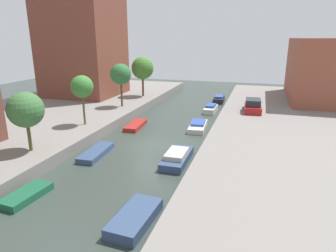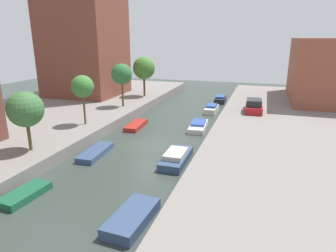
# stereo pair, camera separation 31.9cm
# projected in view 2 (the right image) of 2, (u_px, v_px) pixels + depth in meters

# --- Properties ---
(ground_plane) EXTENTS (84.00, 84.00, 0.00)m
(ground_plane) POSITION_uv_depth(u_px,v_px,m) (148.00, 145.00, 26.57)
(ground_plane) COLOR #333D38
(quay_left) EXTENTS (20.00, 64.00, 1.00)m
(quay_left) POSITION_uv_depth(u_px,v_px,m) (14.00, 126.00, 30.83)
(quay_left) COLOR gray
(quay_left) RESTS_ON ground_plane
(quay_right) EXTENTS (20.00, 64.00, 1.00)m
(quay_right) POSITION_uv_depth(u_px,v_px,m) (336.00, 161.00, 22.02)
(quay_right) COLOR gray
(quay_right) RESTS_ON ground_plane
(apartment_tower_far) EXTENTS (10.00, 9.62, 20.23)m
(apartment_tower_far) POSITION_uv_depth(u_px,v_px,m) (83.00, 24.00, 42.41)
(apartment_tower_far) COLOR brown
(apartment_tower_far) RESTS_ON quay_left
(low_block_right) EXTENTS (10.00, 15.15, 8.22)m
(low_block_right) POSITION_uv_depth(u_px,v_px,m) (332.00, 70.00, 39.74)
(low_block_right) COLOR brown
(low_block_right) RESTS_ON quay_right
(street_tree_1) EXTENTS (2.66, 2.66, 4.53)m
(street_tree_1) POSITION_uv_depth(u_px,v_px,m) (25.00, 110.00, 21.89)
(street_tree_1) COLOR #4E4B25
(street_tree_1) RESTS_ON quay_left
(street_tree_2) EXTENTS (2.17, 2.17, 4.85)m
(street_tree_2) POSITION_uv_depth(u_px,v_px,m) (82.00, 87.00, 28.56)
(street_tree_2) COLOR brown
(street_tree_2) RESTS_ON quay_left
(street_tree_3) EXTENTS (2.56, 2.56, 5.28)m
(street_tree_3) POSITION_uv_depth(u_px,v_px,m) (122.00, 74.00, 36.22)
(street_tree_3) COLOR #4E3F30
(street_tree_3) RESTS_ON quay_left
(street_tree_4) EXTENTS (3.19, 3.19, 5.67)m
(street_tree_4) POSITION_uv_depth(u_px,v_px,m) (144.00, 68.00, 42.70)
(street_tree_4) COLOR brown
(street_tree_4) RESTS_ON quay_left
(parked_car) EXTENTS (2.09, 4.53, 1.49)m
(parked_car) POSITION_uv_depth(u_px,v_px,m) (254.00, 106.00, 34.45)
(parked_car) COLOR maroon
(parked_car) RESTS_ON quay_right
(moored_boat_left_1) EXTENTS (1.63, 3.22, 0.45)m
(moored_boat_left_1) POSITION_uv_depth(u_px,v_px,m) (25.00, 194.00, 17.86)
(moored_boat_left_1) COLOR #195638
(moored_boat_left_1) RESTS_ON ground_plane
(moored_boat_left_2) EXTENTS (1.68, 4.27, 0.45)m
(moored_boat_left_2) POSITION_uv_depth(u_px,v_px,m) (96.00, 152.00, 24.39)
(moored_boat_left_2) COLOR #33476B
(moored_boat_left_2) RESTS_ON ground_plane
(moored_boat_left_3) EXTENTS (1.67, 4.15, 0.44)m
(moored_boat_left_3) POSITION_uv_depth(u_px,v_px,m) (136.00, 125.00, 31.91)
(moored_boat_left_3) COLOR maroon
(moored_boat_left_3) RESTS_ON ground_plane
(moored_boat_right_1) EXTENTS (1.89, 3.78, 0.62)m
(moored_boat_right_1) POSITION_uv_depth(u_px,v_px,m) (132.00, 218.00, 15.36)
(moored_boat_right_1) COLOR #33476B
(moored_boat_right_1) RESTS_ON ground_plane
(moored_boat_right_2) EXTENTS (1.71, 4.47, 0.95)m
(moored_boat_right_2) POSITION_uv_depth(u_px,v_px,m) (176.00, 157.00, 22.89)
(moored_boat_right_2) COLOR #33476B
(moored_boat_right_2) RESTS_ON ground_plane
(moored_boat_right_3) EXTENTS (1.89, 4.49, 0.75)m
(moored_boat_right_3) POSITION_uv_depth(u_px,v_px,m) (198.00, 126.00, 31.34)
(moored_boat_right_3) COLOR beige
(moored_boat_right_3) RESTS_ON ground_plane
(moored_boat_right_4) EXTENTS (1.40, 3.69, 0.97)m
(moored_boat_right_4) POSITION_uv_depth(u_px,v_px,m) (212.00, 109.00, 38.31)
(moored_boat_right_4) COLOR beige
(moored_boat_right_4) RESTS_ON ground_plane
(moored_boat_right_5) EXTENTS (1.60, 3.78, 0.95)m
(moored_boat_right_5) POSITION_uv_depth(u_px,v_px,m) (220.00, 99.00, 44.39)
(moored_boat_right_5) COLOR #232328
(moored_boat_right_5) RESTS_ON ground_plane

